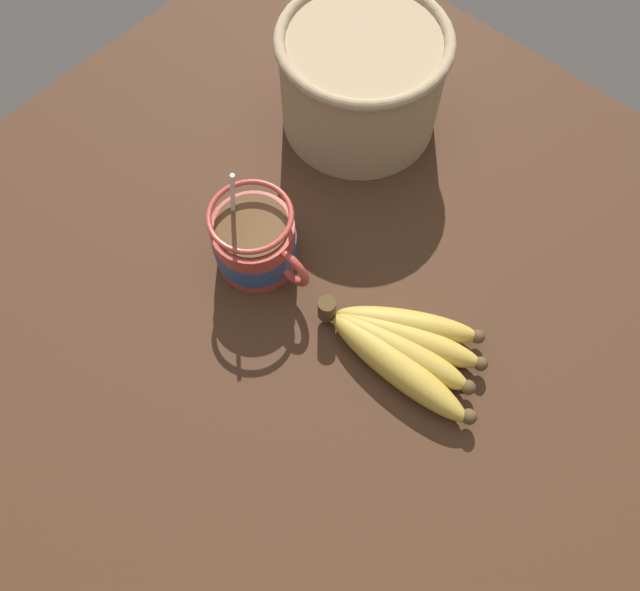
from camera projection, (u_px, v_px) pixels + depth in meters
The scene contains 4 objects.
table at pixel (318, 306), 72.18cm from camera, with size 98.35×98.35×2.64cm.
coffee_mug at pixel (255, 242), 69.88cm from camera, with size 12.91×9.49×14.76cm.
banana_bunch at pixel (402, 347), 66.69cm from camera, with size 20.36×12.06×4.21cm.
woven_basket at pixel (361, 78), 75.98cm from camera, with size 20.87×20.87×13.78cm.
Camera 1 is at (20.25, -22.21, 66.96)cm, focal length 35.00 mm.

